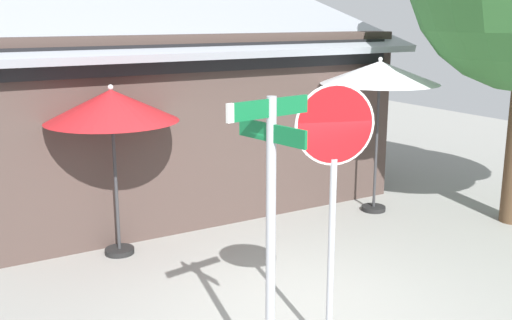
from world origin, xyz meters
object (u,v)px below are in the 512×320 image
(stop_sign, at_px, (334,168))
(street_sign_post, at_px, (270,218))
(patio_umbrella_ivory_center, at_px, (380,74))
(patio_umbrella_crimson_left, at_px, (112,107))

(stop_sign, bearing_deg, street_sign_post, -162.99)
(stop_sign, height_order, patio_umbrella_ivory_center, stop_sign)
(street_sign_post, relative_size, patio_umbrella_ivory_center, 1.01)
(street_sign_post, xyz_separation_m, patio_umbrella_crimson_left, (-0.12, 4.10, 0.49))
(patio_umbrella_crimson_left, bearing_deg, stop_sign, -74.72)
(stop_sign, distance_m, patio_umbrella_ivory_center, 5.04)
(street_sign_post, distance_m, stop_sign, 1.01)
(patio_umbrella_crimson_left, distance_m, patio_umbrella_ivory_center, 4.74)
(street_sign_post, distance_m, patio_umbrella_ivory_center, 5.95)
(stop_sign, distance_m, patio_umbrella_crimson_left, 3.96)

